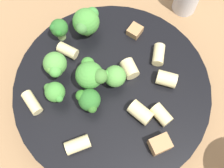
% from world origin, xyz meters
% --- Properties ---
extents(ground_plane, '(2.00, 2.00, 0.00)m').
position_xyz_m(ground_plane, '(0.00, 0.00, 0.00)').
color(ground_plane, '#936D47').
extents(pasta_bowl, '(0.25, 0.25, 0.04)m').
position_xyz_m(pasta_bowl, '(0.00, 0.00, 0.02)').
color(pasta_bowl, black).
rests_on(pasta_bowl, ground_plane).
extents(broccoli_floret_0, '(0.04, 0.03, 0.04)m').
position_xyz_m(broccoli_floret_0, '(-0.05, -0.07, 0.06)').
color(broccoli_floret_0, '#93B766').
rests_on(broccoli_floret_0, pasta_bowl).
extents(broccoli_floret_1, '(0.03, 0.03, 0.04)m').
position_xyz_m(broccoli_floret_1, '(0.02, -0.07, 0.06)').
color(broccoli_floret_1, '#84AD60').
rests_on(broccoli_floret_1, pasta_bowl).
extents(broccoli_floret_2, '(0.03, 0.03, 0.03)m').
position_xyz_m(broccoli_floret_2, '(-0.01, -0.00, 0.06)').
color(broccoli_floret_2, '#93B766').
rests_on(broccoli_floret_2, pasta_bowl).
extents(broccoli_floret_3, '(0.02, 0.02, 0.03)m').
position_xyz_m(broccoli_floret_3, '(-0.02, -0.10, 0.06)').
color(broccoli_floret_3, '#93B766').
rests_on(broccoli_floret_3, pasta_bowl).
extents(broccoli_floret_4, '(0.02, 0.03, 0.03)m').
position_xyz_m(broccoli_floret_4, '(0.05, -0.05, 0.06)').
color(broccoli_floret_4, '#9EC175').
rests_on(broccoli_floret_4, pasta_bowl).
extents(broccoli_floret_5, '(0.03, 0.04, 0.04)m').
position_xyz_m(broccoli_floret_5, '(0.01, -0.02, 0.07)').
color(broccoli_floret_5, '#93B766').
rests_on(broccoli_floret_5, pasta_bowl).
extents(broccoli_floret_6, '(0.03, 0.03, 0.03)m').
position_xyz_m(broccoli_floret_6, '(0.04, -0.01, 0.06)').
color(broccoli_floret_6, '#93B766').
rests_on(broccoli_floret_6, pasta_bowl).
extents(rigatoni_0, '(0.02, 0.03, 0.02)m').
position_xyz_m(rigatoni_0, '(-0.00, 0.07, 0.05)').
color(rigatoni_0, beige).
rests_on(rigatoni_0, pasta_bowl).
extents(rigatoni_1, '(0.02, 0.03, 0.02)m').
position_xyz_m(rigatoni_1, '(0.01, 0.05, 0.05)').
color(rigatoni_1, beige).
rests_on(rigatoni_1, pasta_bowl).
extents(rigatoni_2, '(0.02, 0.03, 0.01)m').
position_xyz_m(rigatoni_2, '(0.07, -0.07, 0.05)').
color(rigatoni_2, beige).
rests_on(rigatoni_2, pasta_bowl).
extents(rigatoni_3, '(0.02, 0.03, 0.02)m').
position_xyz_m(rigatoni_3, '(-0.04, 0.05, 0.05)').
color(rigatoni_3, beige).
rests_on(rigatoni_3, pasta_bowl).
extents(rigatoni_4, '(0.03, 0.03, 0.02)m').
position_xyz_m(rigatoni_4, '(-0.03, 0.01, 0.05)').
color(rigatoni_4, beige).
rests_on(rigatoni_4, pasta_bowl).
extents(rigatoni_5, '(0.03, 0.03, 0.02)m').
position_xyz_m(rigatoni_5, '(0.08, 0.01, 0.05)').
color(rigatoni_5, beige).
rests_on(rigatoni_5, pasta_bowl).
extents(rigatoni_6, '(0.03, 0.02, 0.01)m').
position_xyz_m(rigatoni_6, '(-0.07, 0.03, 0.05)').
color(rigatoni_6, beige).
rests_on(rigatoni_6, pasta_bowl).
extents(rigatoni_7, '(0.02, 0.03, 0.01)m').
position_xyz_m(rigatoni_7, '(-0.01, -0.07, 0.05)').
color(rigatoni_7, beige).
rests_on(rigatoni_7, pasta_bowl).
extents(chicken_chunk_0, '(0.02, 0.02, 0.01)m').
position_xyz_m(chicken_chunk_0, '(-0.08, -0.02, 0.04)').
color(chicken_chunk_0, '#A87A4C').
rests_on(chicken_chunk_0, pasta_bowl).
extents(chicken_chunk_1, '(0.03, 0.03, 0.02)m').
position_xyz_m(chicken_chunk_1, '(0.03, 0.09, 0.05)').
color(chicken_chunk_1, '#A87A4C').
rests_on(chicken_chunk_1, pasta_bowl).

